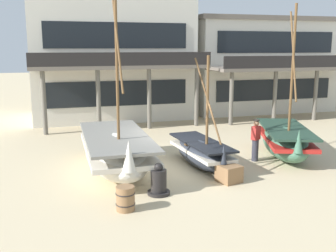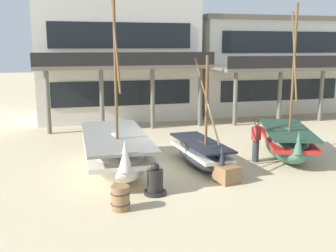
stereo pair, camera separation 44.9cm
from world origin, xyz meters
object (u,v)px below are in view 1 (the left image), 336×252
(fishing_boat_near_left, at_px, (201,152))
(harbor_building_main, at_px, (110,37))
(wooden_barrel, at_px, (125,198))
(fishing_boat_far_right, at_px, (285,141))
(fisherman_by_hull, at_px, (256,141))
(fishing_boat_centre_large, at_px, (116,151))
(cargo_crate, at_px, (229,174))
(harbor_building_annex, at_px, (253,64))
(capstan_winch, at_px, (159,182))

(fishing_boat_near_left, xyz_separation_m, harbor_building_main, (-1.56, 12.20, 4.53))
(wooden_barrel, bearing_deg, harbor_building_main, 82.79)
(fishing_boat_far_right, relative_size, wooden_barrel, 8.70)
(fisherman_by_hull, bearing_deg, fishing_boat_centre_large, 177.22)
(fishing_boat_centre_large, distance_m, fisherman_by_hull, 5.53)
(fishing_boat_near_left, xyz_separation_m, cargo_crate, (0.28, -1.88, -0.27))
(fishing_boat_centre_large, distance_m, harbor_building_annex, 17.40)
(wooden_barrel, height_order, cargo_crate, wooden_barrel)
(cargo_crate, bearing_deg, wooden_barrel, -160.08)
(capstan_winch, relative_size, harbor_building_main, 0.10)
(wooden_barrel, height_order, harbor_building_main, harbor_building_main)
(wooden_barrel, bearing_deg, fishing_boat_centre_large, 84.65)
(fisherman_by_hull, distance_m, capstan_winch, 5.28)
(fisherman_by_hull, relative_size, harbor_building_annex, 0.16)
(fisherman_by_hull, bearing_deg, cargo_crate, -135.79)
(fishing_boat_near_left, bearing_deg, harbor_building_main, 97.27)
(fishing_boat_far_right, bearing_deg, fishing_boat_near_left, -175.14)
(fishing_boat_near_left, distance_m, harbor_building_annex, 15.74)
(fishing_boat_near_left, distance_m, fishing_boat_centre_large, 3.20)
(fishing_boat_centre_large, relative_size, fisherman_by_hull, 4.27)
(cargo_crate, relative_size, harbor_building_annex, 0.07)
(fishing_boat_near_left, xyz_separation_m, wooden_barrel, (-3.51, -3.26, -0.21))
(harbor_building_main, relative_size, harbor_building_annex, 0.99)
(fishing_boat_near_left, bearing_deg, fisherman_by_hull, 3.18)
(fishing_boat_near_left, height_order, fishing_boat_centre_large, fishing_boat_centre_large)
(cargo_crate, bearing_deg, capstan_winch, -170.18)
(wooden_barrel, relative_size, cargo_crate, 1.01)
(cargo_crate, relative_size, harbor_building_main, 0.07)
(wooden_barrel, distance_m, harbor_building_annex, 20.42)
(capstan_winch, bearing_deg, fisherman_by_hull, 27.88)
(wooden_barrel, bearing_deg, fishing_boat_far_right, 26.04)
(fishing_boat_near_left, bearing_deg, fishing_boat_far_right, 4.86)
(fisherman_by_hull, distance_m, wooden_barrel, 6.79)
(fishing_boat_far_right, distance_m, wooden_barrel, 8.17)
(capstan_winch, distance_m, harbor_building_main, 15.29)
(fisherman_by_hull, height_order, harbor_building_annex, harbor_building_annex)
(capstan_winch, relative_size, harbor_building_annex, 0.10)
(fishing_boat_centre_large, height_order, cargo_crate, fishing_boat_centre_large)
(fishing_boat_far_right, distance_m, harbor_building_main, 13.76)
(harbor_building_main, bearing_deg, capstan_winch, -92.94)
(fishing_boat_near_left, bearing_deg, cargo_crate, -81.54)
(harbor_building_main, bearing_deg, fisherman_by_hull, -72.07)
(fishing_boat_near_left, xyz_separation_m, fishing_boat_far_right, (3.82, 0.32, 0.13))
(fishing_boat_centre_large, bearing_deg, fishing_boat_far_right, -0.61)
(fishing_boat_far_right, height_order, harbor_building_main, harbor_building_main)
(fishing_boat_centre_large, height_order, fisherman_by_hull, fishing_boat_centre_large)
(fishing_boat_far_right, distance_m, harbor_building_annex, 13.62)
(fishing_boat_centre_large, distance_m, cargo_crate, 4.16)
(capstan_winch, xyz_separation_m, wooden_barrel, (-1.21, -0.93, -0.05))
(capstan_winch, height_order, harbor_building_annex, harbor_building_annex)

